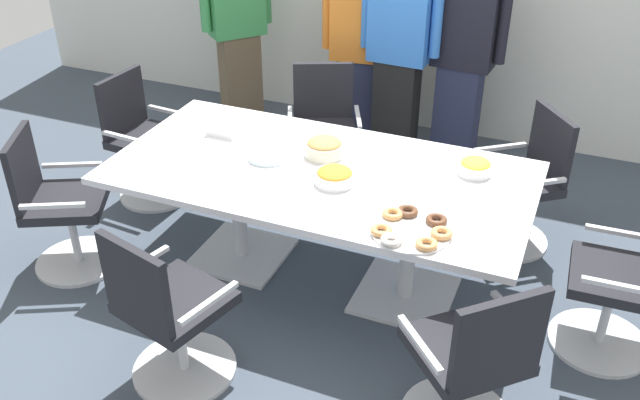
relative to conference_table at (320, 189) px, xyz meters
The scene contains 19 objects.
ground_plane 0.63m from the conference_table, ahead, with size 10.00×10.00×0.01m, color #3D4754.
conference_table is the anchor object (origin of this frame).
office_chair_0 1.17m from the conference_table, 111.20° to the left, with size 0.71×0.71×0.91m.
office_chair_1 1.63m from the conference_table, 164.00° to the left, with size 0.58×0.58×0.91m.
office_chair_2 1.62m from the conference_table, 162.00° to the right, with size 0.73×0.73×0.91m.
office_chair_3 1.16m from the conference_table, 108.23° to the right, with size 0.66×0.66×0.91m.
office_chair_4 1.40m from the conference_table, 38.03° to the right, with size 0.76×0.76×0.91m.
office_chair_5 1.72m from the conference_table, ahead, with size 0.56×0.56×0.91m.
office_chair_6 1.38m from the conference_table, 39.41° to the left, with size 0.76×0.76×0.91m.
person_standing_0 2.27m from the conference_table, 130.08° to the left, with size 0.46×0.52×1.77m.
person_standing_1 1.76m from the conference_table, 102.28° to the left, with size 0.62×0.27×1.67m.
person_standing_2 1.61m from the conference_table, 90.88° to the left, with size 0.61×0.24×1.82m.
person_standing_3 1.79m from the conference_table, 76.14° to the left, with size 0.61×0.26×1.77m.
snack_bowl_cookies 0.25m from the conference_table, 104.48° to the left, with size 0.23×0.23×0.11m.
snack_bowl_chips_orange 0.24m from the conference_table, 39.30° to the right, with size 0.22×0.22×0.09m.
snack_bowl_chips_yellow 0.89m from the conference_table, 19.84° to the left, with size 0.19×0.19×0.09m.
donut_platter 0.79m from the conference_table, 32.19° to the right, with size 0.40×0.40×0.04m.
plate_stack 0.37m from the conference_table, behind, with size 0.24×0.24×0.03m.
napkin_pile 0.79m from the conference_table, 162.64° to the left, with size 0.19×0.19×0.09m, color white.
Camera 1 is at (1.33, -3.21, 2.67)m, focal length 39.08 mm.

